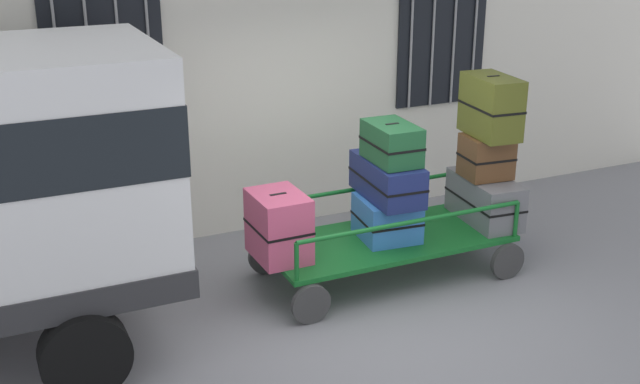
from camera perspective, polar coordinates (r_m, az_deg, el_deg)
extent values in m
plane|color=gray|center=(7.55, 3.32, -8.56)|extent=(40.00, 40.00, 0.00)
cube|color=silver|center=(8.96, -3.96, 12.95)|extent=(12.00, 0.30, 5.00)
cube|color=black|center=(8.41, -15.11, 8.37)|extent=(1.20, 0.04, 1.50)
cylinder|color=gray|center=(8.31, -18.13, 7.93)|extent=(0.03, 0.03, 1.50)
cylinder|color=gray|center=(8.35, -16.08, 8.20)|extent=(0.03, 0.03, 1.50)
cylinder|color=gray|center=(8.40, -14.05, 8.45)|extent=(0.03, 0.03, 1.50)
cylinder|color=gray|center=(8.46, -12.04, 8.69)|extent=(0.03, 0.03, 1.50)
cube|color=black|center=(9.87, 8.70, 10.52)|extent=(1.20, 0.04, 1.50)
cylinder|color=gray|center=(9.60, 6.54, 10.35)|extent=(0.03, 0.03, 1.50)
cylinder|color=gray|center=(9.76, 8.08, 10.44)|extent=(0.03, 0.03, 1.50)
cylinder|color=gray|center=(9.92, 9.57, 10.52)|extent=(0.03, 0.03, 1.50)
cylinder|color=gray|center=(10.09, 11.01, 10.59)|extent=(0.03, 0.03, 1.50)
cylinder|color=black|center=(6.48, -16.45, -11.13)|extent=(0.70, 0.22, 0.70)
cube|color=#146023|center=(8.07, 4.79, -3.40)|extent=(2.48, 1.09, 0.05)
cylinder|color=#383838|center=(8.30, 13.28, -4.85)|extent=(0.38, 0.06, 0.38)
cylinder|color=#383838|center=(9.13, 9.00, -2.16)|extent=(0.38, 0.06, 0.38)
cylinder|color=#383838|center=(7.27, -0.65, -8.03)|extent=(0.38, 0.06, 0.38)
cylinder|color=#383838|center=(8.21, -3.87, -4.60)|extent=(0.38, 0.06, 0.38)
cylinder|color=#146023|center=(8.24, 13.87, -1.90)|extent=(0.04, 0.04, 0.36)
cylinder|color=#146023|center=(8.99, 9.95, 0.30)|extent=(0.04, 0.04, 0.36)
cylinder|color=#146023|center=(7.09, -1.69, -5.02)|extent=(0.04, 0.04, 0.36)
cylinder|color=#146023|center=(7.95, -4.54, -2.16)|extent=(0.04, 0.04, 0.36)
cylinder|color=#146023|center=(7.52, 6.75, -2.11)|extent=(2.40, 0.04, 0.04)
cylinder|color=#146023|center=(8.34, 3.18, 0.29)|extent=(2.40, 0.04, 0.04)
cube|color=#CC4C72|center=(7.49, -2.98, -2.45)|extent=(0.47, 0.63, 0.64)
cube|color=black|center=(7.49, -2.98, -2.45)|extent=(0.48, 0.64, 0.02)
cube|color=black|center=(7.37, -3.02, -0.20)|extent=(0.16, 0.03, 0.02)
cube|color=#3372C6|center=(7.99, 4.82, -1.86)|extent=(0.60, 0.63, 0.42)
cube|color=black|center=(7.99, 4.82, -1.86)|extent=(0.61, 0.64, 0.02)
cube|color=black|center=(7.91, 4.86, -0.49)|extent=(0.16, 0.05, 0.02)
cube|color=navy|center=(7.86, 4.84, 0.95)|extent=(0.48, 0.94, 0.39)
cube|color=black|center=(7.86, 4.84, 0.95)|extent=(0.49, 0.96, 0.02)
cube|color=black|center=(7.80, 4.88, 2.25)|extent=(0.15, 0.04, 0.02)
cube|color=#194C28|center=(7.69, 5.16, 3.53)|extent=(0.41, 0.64, 0.37)
cube|color=black|center=(7.69, 5.16, 3.53)|extent=(0.42, 0.65, 0.02)
cube|color=black|center=(7.64, 5.20, 4.83)|extent=(0.14, 0.03, 0.02)
cube|color=slate|center=(8.55, 11.72, -0.50)|extent=(0.51, 0.96, 0.47)
cube|color=black|center=(8.55, 11.72, -0.50)|extent=(0.52, 0.97, 0.02)
cube|color=black|center=(8.47, 11.83, 0.96)|extent=(0.15, 0.04, 0.02)
cube|color=brown|center=(8.42, 11.83, 2.52)|extent=(0.51, 0.45, 0.44)
cube|color=black|center=(8.42, 11.83, 2.52)|extent=(0.52, 0.47, 0.02)
cube|color=black|center=(8.36, 11.93, 3.93)|extent=(0.16, 0.05, 0.02)
cube|color=#4C5119|center=(8.27, 12.15, 6.02)|extent=(0.43, 0.73, 0.61)
cube|color=black|center=(8.27, 12.15, 6.02)|extent=(0.45, 0.74, 0.02)
cube|color=black|center=(8.20, 12.31, 8.06)|extent=(0.13, 0.04, 0.02)
ellipsoid|color=navy|center=(9.18, 12.45, -2.06)|extent=(0.27, 0.19, 0.44)
cube|color=navy|center=(9.13, 12.78, -2.52)|extent=(0.14, 0.06, 0.15)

